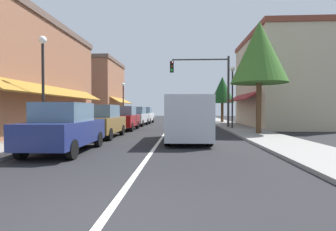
# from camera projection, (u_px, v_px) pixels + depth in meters

# --- Properties ---
(ground_plane) EXTENTS (80.00, 80.00, 0.00)m
(ground_plane) POSITION_uv_depth(u_px,v_px,m) (169.00, 128.00, 21.42)
(ground_plane) COLOR black
(sidewalk_left) EXTENTS (2.60, 56.00, 0.12)m
(sidewalk_left) POSITION_uv_depth(u_px,v_px,m) (103.00, 127.00, 21.72)
(sidewalk_left) COLOR gray
(sidewalk_left) RESTS_ON ground
(sidewalk_right) EXTENTS (2.60, 56.00, 0.12)m
(sidewalk_right) POSITION_uv_depth(u_px,v_px,m) (237.00, 128.00, 21.11)
(sidewalk_right) COLOR gray
(sidewalk_right) RESTS_ON ground
(lane_center_stripe) EXTENTS (0.14, 52.00, 0.01)m
(lane_center_stripe) POSITION_uv_depth(u_px,v_px,m) (169.00, 128.00, 21.42)
(lane_center_stripe) COLOR silver
(lane_center_stripe) RESTS_ON ground
(storefront_left_block) EXTENTS (6.53, 14.20, 7.12)m
(storefront_left_block) POSITION_uv_depth(u_px,v_px,m) (9.00, 76.00, 15.86)
(storefront_left_block) COLOR #8E5B42
(storefront_left_block) RESTS_ON ground
(storefront_right_block) EXTENTS (7.28, 10.20, 7.90)m
(storefront_right_block) POSITION_uv_depth(u_px,v_px,m) (282.00, 82.00, 22.78)
(storefront_right_block) COLOR #BCAD8E
(storefront_right_block) RESTS_ON ground
(storefront_far_left) EXTENTS (5.93, 8.20, 7.42)m
(storefront_far_left) POSITION_uv_depth(u_px,v_px,m) (98.00, 91.00, 31.81)
(storefront_far_left) COLOR #8E5B42
(storefront_far_left) RESTS_ON ground
(parked_car_nearest_left) EXTENTS (1.86, 4.14, 1.77)m
(parked_car_nearest_left) POSITION_uv_depth(u_px,v_px,m) (65.00, 128.00, 9.32)
(parked_car_nearest_left) COLOR navy
(parked_car_nearest_left) RESTS_ON ground
(parked_car_second_left) EXTENTS (1.79, 4.10, 1.77)m
(parked_car_second_left) POSITION_uv_depth(u_px,v_px,m) (102.00, 121.00, 14.12)
(parked_car_second_left) COLOR brown
(parked_car_second_left) RESTS_ON ground
(parked_car_third_left) EXTENTS (1.84, 4.13, 1.77)m
(parked_car_third_left) POSITION_uv_depth(u_px,v_px,m) (124.00, 118.00, 19.24)
(parked_car_third_left) COLOR maroon
(parked_car_third_left) RESTS_ON ground
(parked_car_far_left) EXTENTS (1.87, 4.14, 1.77)m
(parked_car_far_left) POSITION_uv_depth(u_px,v_px,m) (136.00, 116.00, 24.29)
(parked_car_far_left) COLOR #B7BABF
(parked_car_far_left) RESTS_ON ground
(parked_car_distant_left) EXTENTS (1.82, 4.12, 1.77)m
(parked_car_distant_left) POSITION_uv_depth(u_px,v_px,m) (144.00, 115.00, 28.76)
(parked_car_distant_left) COLOR silver
(parked_car_distant_left) RESTS_ON ground
(van_in_lane) EXTENTS (2.10, 5.22, 2.12)m
(van_in_lane) POSITION_uv_depth(u_px,v_px,m) (187.00, 117.00, 12.53)
(van_in_lane) COLOR #B2B7BC
(van_in_lane) RESTS_ON ground
(traffic_signal_mast_arm) EXTENTS (4.79, 0.50, 5.81)m
(traffic_signal_mast_arm) POSITION_uv_depth(u_px,v_px,m) (208.00, 79.00, 21.07)
(traffic_signal_mast_arm) COLOR #333333
(traffic_signal_mast_arm) RESTS_ON ground
(street_lamp_left_near) EXTENTS (0.36, 0.36, 4.84)m
(street_lamp_left_near) POSITION_uv_depth(u_px,v_px,m) (43.00, 71.00, 11.77)
(street_lamp_left_near) COLOR black
(street_lamp_left_near) RESTS_ON ground
(street_lamp_right_mid) EXTENTS (0.36, 0.36, 4.75)m
(street_lamp_right_mid) POSITION_uv_depth(u_px,v_px,m) (232.00, 87.00, 19.63)
(street_lamp_right_mid) COLOR black
(street_lamp_right_mid) RESTS_ON ground
(street_lamp_left_far) EXTENTS (0.36, 0.36, 4.30)m
(street_lamp_left_far) POSITION_uv_depth(u_px,v_px,m) (123.00, 96.00, 27.41)
(street_lamp_left_far) COLOR black
(street_lamp_left_far) RESTS_ON ground
(tree_right_near) EXTENTS (3.33, 3.33, 6.75)m
(tree_right_near) POSITION_uv_depth(u_px,v_px,m) (259.00, 53.00, 15.45)
(tree_right_near) COLOR #4C331E
(tree_right_near) RESTS_ON ground
(tree_right_far) EXTENTS (2.71, 2.71, 5.23)m
(tree_right_far) POSITION_uv_depth(u_px,v_px,m) (222.00, 90.00, 29.70)
(tree_right_far) COLOR #4C331E
(tree_right_far) RESTS_ON ground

